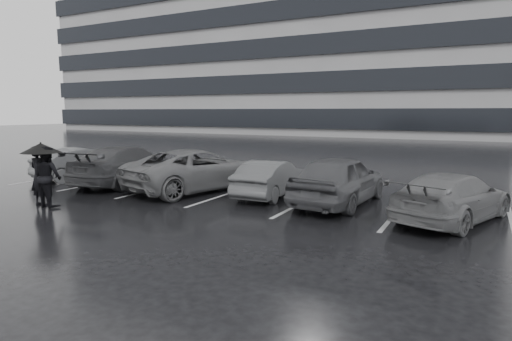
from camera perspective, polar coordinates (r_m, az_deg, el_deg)
The scene contains 12 objects.
ground at distance 11.57m, azimuth -0.71°, elevation -6.12°, with size 160.00×160.00×0.00m, color black.
office_building at distance 65.04m, azimuth 2.52°, elevation 18.10°, with size 61.00×26.00×29.00m.
car_main at distance 13.16m, azimuth 11.03°, elevation -1.19°, with size 1.79×4.45×1.52m, color black.
car_west_a at distance 14.16m, azimuth 1.98°, elevation -1.06°, with size 1.27×3.65×1.20m, color #2D2D2F.
car_west_b at distance 15.40m, azimuth -7.88°, elevation 0.11°, with size 2.45×5.31×1.48m, color #434346.
car_west_c at distance 17.36m, azimuth -16.73°, elevation 0.72°, with size 2.07×5.09×1.48m, color black.
car_west_d at distance 19.19m, azimuth -21.95°, elevation 0.89°, with size 1.38×3.96×1.31m, color #2D2D2F.
car_east at distance 12.07m, azimuth 24.70°, elevation -3.23°, with size 1.75×4.31×1.25m, color #434346.
pedestrian_left at distance 14.24m, azimuth -26.94°, elevation -0.64°, with size 0.66×0.43×1.80m, color black.
pedestrian_right at distance 14.00m, azimuth -26.03°, elevation -0.72°, with size 0.88×0.68×1.80m, color black.
umbrella at distance 14.01m, azimuth -26.76°, elevation 2.70°, with size 1.13×1.13×1.91m.
stall_stripes at distance 14.10m, azimuth 1.27°, elevation -3.57°, with size 19.72×5.00×0.00m.
Camera 1 is at (5.35, -9.87, 2.80)m, focal length 30.00 mm.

